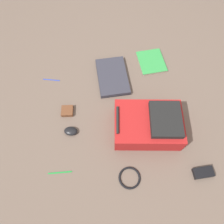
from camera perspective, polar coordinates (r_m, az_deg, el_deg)
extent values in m
plane|color=brown|center=(1.53, 1.74, -0.53)|extent=(3.60, 3.60, 0.00)
cube|color=maroon|center=(1.43, 9.50, -3.44)|extent=(0.39, 0.49, 0.15)
cube|color=black|center=(1.37, 14.14, -1.89)|extent=(0.28, 0.24, 0.04)
cylinder|color=black|center=(1.34, 1.51, -2.08)|extent=(0.18, 0.05, 0.02)
cube|color=#24242C|center=(1.68, 0.13, 9.34)|extent=(0.36, 0.24, 0.02)
cube|color=#2D2D38|center=(1.67, 0.13, 9.66)|extent=(0.35, 0.24, 0.01)
cube|color=silver|center=(1.81, 10.43, 13.04)|extent=(0.23, 0.20, 0.01)
cube|color=#2D8C3F|center=(1.80, 10.46, 13.18)|extent=(0.23, 0.20, 0.00)
ellipsoid|color=black|center=(1.49, -10.91, -5.02)|extent=(0.09, 0.11, 0.03)
torus|color=black|center=(1.39, 4.69, -17.07)|extent=(0.14, 0.14, 0.01)
cube|color=black|center=(1.50, 23.11, -14.60)|extent=(0.07, 0.13, 0.03)
cylinder|color=#1933B2|center=(1.74, -15.85, 8.28)|extent=(0.05, 0.13, 0.01)
cylinder|color=#198C33|center=(1.43, -13.69, -15.36)|extent=(0.03, 0.15, 0.01)
cube|color=#59331E|center=(1.56, -11.82, 0.27)|extent=(0.09, 0.09, 0.03)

